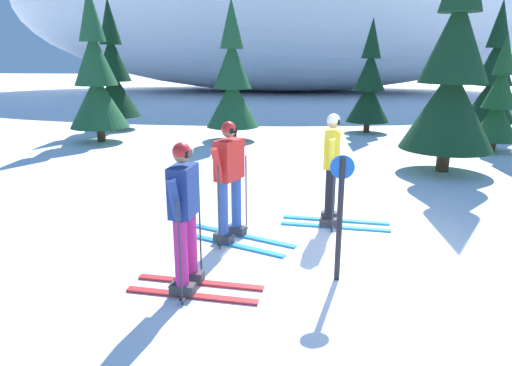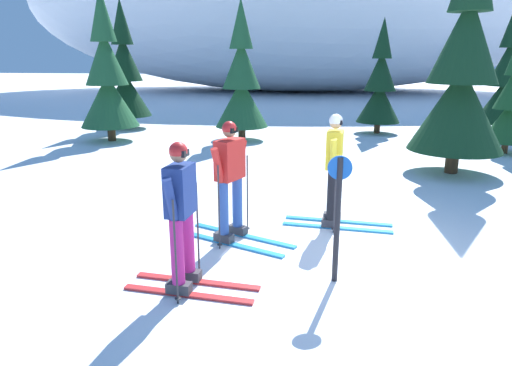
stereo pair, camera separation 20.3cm
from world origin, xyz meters
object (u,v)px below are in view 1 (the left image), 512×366
skier_yellow_jacket (332,168)px  pine_tree_left (96,79)px  pine_tree_far_right (493,80)px  pine_tree_center_left (232,83)px  pine_tree_far_left (113,76)px  pine_tree_center (369,86)px  skier_red_jacket (230,179)px  pine_tree_center_right (453,73)px  skier_navy_jacket (185,216)px  pine_tree_right (499,103)px  trail_marker_post (340,211)px

skier_yellow_jacket → pine_tree_left: (-6.70, 6.75, 1.01)m
pine_tree_far_right → pine_tree_center_left: bearing=-167.9°
pine_tree_far_left → pine_tree_center_left: bearing=-22.5°
pine_tree_center → pine_tree_left: bearing=-163.4°
skier_red_jacket → pine_tree_left: bearing=124.6°
skier_red_jacket → pine_tree_center_right: 6.46m
pine_tree_center_left → pine_tree_center: 4.87m
skier_navy_jacket → pine_tree_far_right: size_ratio=0.40×
skier_red_jacket → skier_yellow_jacket: 1.69m
pine_tree_left → pine_tree_right: (11.67, -0.49, -0.58)m
skier_yellow_jacket → pine_tree_far_right: 11.02m
pine_tree_far_left → pine_tree_far_right: 13.12m
skier_navy_jacket → pine_tree_center_right: size_ratio=0.32×
pine_tree_left → pine_tree_center_right: 10.02m
skier_red_jacket → pine_tree_center_right: pine_tree_center_right is taller
skier_yellow_jacket → pine_tree_far_right: pine_tree_far_right is taller
pine_tree_far_left → pine_tree_center: (9.07, -0.01, -0.30)m
skier_navy_jacket → pine_tree_center_left: (-0.82, 9.73, 0.89)m
pine_tree_far_right → pine_tree_right: bearing=-107.9°
skier_navy_jacket → skier_yellow_jacket: bearing=52.4°
skier_yellow_jacket → skier_navy_jacket: bearing=-127.6°
pine_tree_center → pine_tree_center_right: bearing=-79.9°
skier_yellow_jacket → pine_tree_left: bearing=134.8°
pine_tree_left → pine_tree_center: bearing=16.6°
pine_tree_center → skier_red_jacket: bearing=-108.6°
skier_yellow_jacket → pine_tree_center_left: size_ratio=0.41×
pine_tree_center_left → pine_tree_right: 7.68m
skier_navy_jacket → trail_marker_post: skier_navy_jacket is taller
pine_tree_center_left → trail_marker_post: (2.57, -9.32, -0.93)m
skier_yellow_jacket → pine_tree_center: bearing=78.6°
skier_yellow_jacket → pine_tree_right: pine_tree_right is taller
skier_navy_jacket → pine_tree_far_left: 12.86m
skier_navy_jacket → trail_marker_post: (1.75, 0.41, -0.04)m
pine_tree_left → pine_tree_far_left: bearing=100.8°
trail_marker_post → pine_tree_far_left: bearing=122.5°
pine_tree_center → pine_tree_center_right: (0.99, -5.52, 0.64)m
skier_yellow_jacket → trail_marker_post: skier_yellow_jacket is taller
skier_yellow_jacket → pine_tree_center_left: 7.91m
skier_yellow_jacket → pine_tree_far_right: size_ratio=0.41×
pine_tree_far_left → pine_tree_center_left: pine_tree_far_left is taller
skier_red_jacket → skier_yellow_jacket: skier_yellow_jacket is taller
skier_navy_jacket → skier_red_jacket: bearing=79.6°
pine_tree_left → pine_tree_center_left: (4.09, 0.67, -0.13)m
pine_tree_far_left → pine_tree_far_right: (13.12, -0.07, -0.08)m
pine_tree_far_left → pine_tree_center: bearing=-0.1°
pine_tree_center_right → pine_tree_far_right: 6.28m
skier_red_jacket → skier_navy_jacket: bearing=-100.4°
skier_yellow_jacket → pine_tree_left: size_ratio=0.39×
skier_red_jacket → pine_tree_center_left: bearing=97.7°
pine_tree_center → pine_tree_right: pine_tree_center is taller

